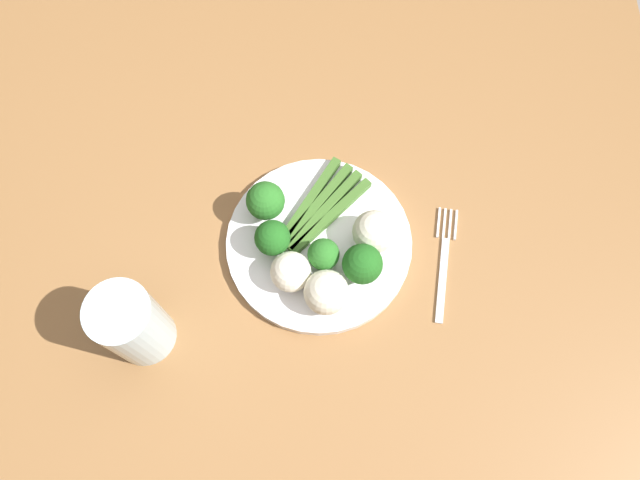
# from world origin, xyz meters

# --- Properties ---
(ground_plane) EXTENTS (6.00, 6.00, 0.02)m
(ground_plane) POSITION_xyz_m (0.00, 0.00, -0.01)
(ground_plane) COLOR gray
(dining_table) EXTENTS (1.16, 0.92, 0.76)m
(dining_table) POSITION_xyz_m (0.00, 0.00, 0.64)
(dining_table) COLOR olive
(dining_table) RESTS_ON ground_plane
(plate) EXTENTS (0.25, 0.25, 0.01)m
(plate) POSITION_xyz_m (0.06, -0.04, 0.76)
(plate) COLOR white
(plate) RESTS_ON dining_table
(asparagus_bundle) EXTENTS (0.13, 0.15, 0.01)m
(asparagus_bundle) POSITION_xyz_m (0.06, 0.00, 0.78)
(asparagus_bundle) COLOR #3D6626
(asparagus_bundle) RESTS_ON plate
(broccoli_left) EXTENTS (0.05, 0.05, 0.06)m
(broccoli_left) POSITION_xyz_m (-0.00, -0.05, 0.80)
(broccoli_left) COLOR #4C7F2B
(broccoli_left) RESTS_ON plate
(broccoli_back) EXTENTS (0.05, 0.05, 0.06)m
(broccoli_back) POSITION_xyz_m (0.12, -0.09, 0.81)
(broccoli_back) COLOR #4C7F2B
(broccoli_back) RESTS_ON plate
(broccoli_right) EXTENTS (0.04, 0.04, 0.05)m
(broccoli_right) POSITION_xyz_m (0.07, -0.07, 0.80)
(broccoli_right) COLOR #568E33
(broccoli_right) RESTS_ON plate
(broccoli_front_left) EXTENTS (0.05, 0.05, 0.06)m
(broccoli_front_left) POSITION_xyz_m (-0.01, -0.00, 0.81)
(broccoli_front_left) COLOR #568E33
(broccoli_front_left) RESTS_ON plate
(cauliflower_edge) EXTENTS (0.05, 0.05, 0.05)m
(cauliflower_edge) POSITION_xyz_m (0.02, -0.09, 0.80)
(cauliflower_edge) COLOR white
(cauliflower_edge) RESTS_ON plate
(cauliflower_back_right) EXTENTS (0.06, 0.06, 0.06)m
(cauliflower_back_right) POSITION_xyz_m (0.13, -0.04, 0.80)
(cauliflower_back_right) COLOR silver
(cauliflower_back_right) RESTS_ON plate
(cauliflower_near_center) EXTENTS (0.06, 0.06, 0.06)m
(cauliflower_near_center) POSITION_xyz_m (0.07, -0.12, 0.80)
(cauliflower_near_center) COLOR silver
(cauliflower_near_center) RESTS_ON plate
(fork) EXTENTS (0.04, 0.17, 0.00)m
(fork) POSITION_xyz_m (0.23, -0.07, 0.76)
(fork) COLOR silver
(fork) RESTS_ON dining_table
(water_glass) EXTENTS (0.08, 0.08, 0.13)m
(water_glass) POSITION_xyz_m (-0.16, -0.17, 0.82)
(water_glass) COLOR silver
(water_glass) RESTS_ON dining_table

